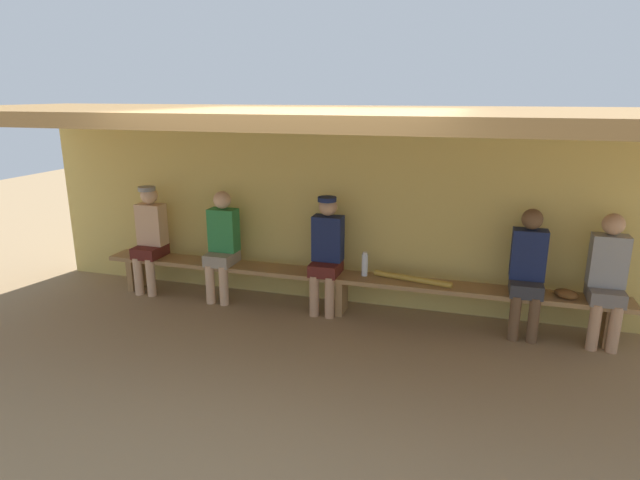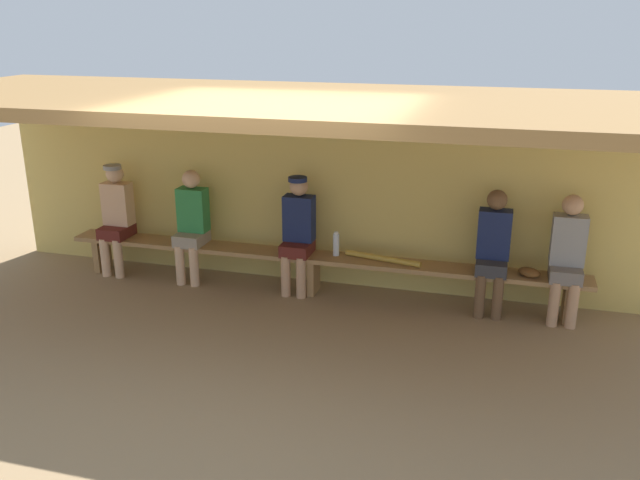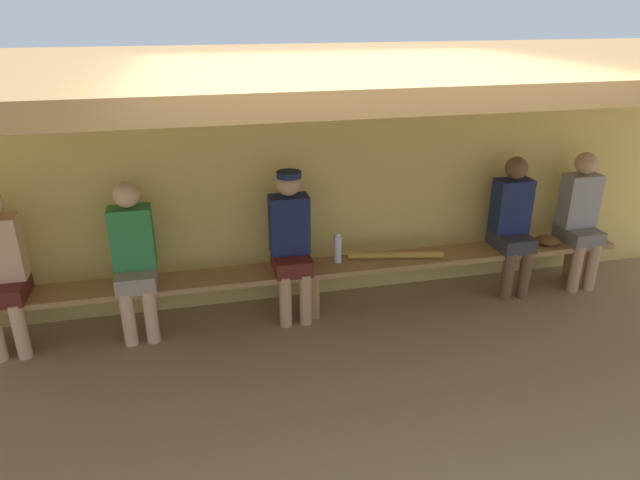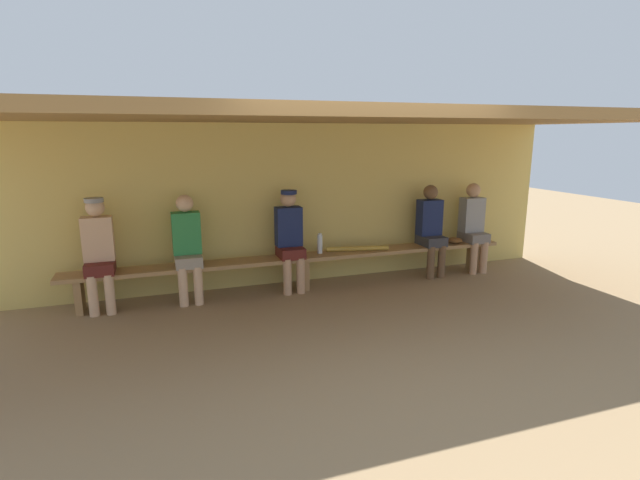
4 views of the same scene
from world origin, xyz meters
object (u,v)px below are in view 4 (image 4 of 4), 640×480
(bench, at_px, (303,261))
(baseball_glove_dark_brown, at_px, (454,240))
(player_near_post, at_px, (473,224))
(baseball_bat, at_px, (358,249))
(player_rightmost, at_px, (99,249))
(player_with_sunglasses, at_px, (290,236))
(water_bottle_clear, at_px, (320,244))
(player_in_white, at_px, (431,227))
(player_shirtless_tan, at_px, (187,244))

(bench, xyz_separation_m, baseball_glove_dark_brown, (2.34, -0.04, 0.12))
(player_near_post, height_order, baseball_bat, player_near_post)
(player_near_post, bearing_deg, baseball_bat, -179.91)
(player_rightmost, xyz_separation_m, baseball_glove_dark_brown, (4.84, -0.04, -0.24))
(player_near_post, bearing_deg, player_with_sunglasses, 179.99)
(water_bottle_clear, distance_m, baseball_bat, 0.55)
(player_near_post, distance_m, baseball_glove_dark_brown, 0.42)
(bench, bearing_deg, player_rightmost, 179.92)
(player_rightmost, xyz_separation_m, player_with_sunglasses, (2.31, 0.00, 0.00))
(player_near_post, height_order, baseball_glove_dark_brown, player_near_post)
(player_rightmost, distance_m, baseball_bat, 3.30)
(player_in_white, bearing_deg, player_with_sunglasses, 179.99)
(player_in_white, height_order, player_with_sunglasses, player_with_sunglasses)
(player_shirtless_tan, height_order, player_rightmost, player_rightmost)
(player_with_sunglasses, bearing_deg, player_near_post, -0.01)
(player_near_post, xyz_separation_m, water_bottle_clear, (-2.44, 0.05, -0.14))
(bench, distance_m, player_in_white, 1.99)
(player_shirtless_tan, bearing_deg, bench, -0.12)
(player_in_white, relative_size, baseball_bat, 1.52)
(player_near_post, bearing_deg, baseball_glove_dark_brown, -173.59)
(bench, height_order, player_rightmost, player_rightmost)
(bench, relative_size, baseball_glove_dark_brown, 25.00)
(bench, xyz_separation_m, player_shirtless_tan, (-1.49, 0.00, 0.34))
(player_with_sunglasses, bearing_deg, player_rightmost, 180.00)
(player_shirtless_tan, height_order, player_near_post, same)
(player_near_post, distance_m, player_rightmost, 5.19)
(player_shirtless_tan, height_order, water_bottle_clear, player_shirtless_tan)
(player_in_white, bearing_deg, water_bottle_clear, 178.48)
(player_in_white, height_order, baseball_bat, player_in_white)
(player_in_white, bearing_deg, player_shirtless_tan, 180.00)
(player_shirtless_tan, bearing_deg, player_near_post, 0.00)
(player_with_sunglasses, xyz_separation_m, baseball_bat, (0.98, -0.00, -0.25))
(bench, height_order, baseball_bat, baseball_bat)
(player_with_sunglasses, height_order, baseball_glove_dark_brown, player_with_sunglasses)
(baseball_glove_dark_brown, bearing_deg, player_in_white, 26.94)
(player_with_sunglasses, bearing_deg, player_in_white, -0.01)
(player_near_post, distance_m, player_with_sunglasses, 2.88)
(water_bottle_clear, bearing_deg, bench, -169.13)
(player_shirtless_tan, xyz_separation_m, baseball_glove_dark_brown, (3.84, -0.04, -0.22))
(bench, height_order, player_with_sunglasses, player_with_sunglasses)
(baseball_bat, bearing_deg, water_bottle_clear, -173.36)
(player_near_post, bearing_deg, player_shirtless_tan, 180.00)
(water_bottle_clear, bearing_deg, player_rightmost, -179.06)
(player_in_white, xyz_separation_m, water_bottle_clear, (-1.71, 0.05, -0.14))
(bench, relative_size, player_near_post, 4.49)
(baseball_glove_dark_brown, distance_m, baseball_bat, 1.55)
(player_in_white, bearing_deg, baseball_glove_dark_brown, -5.86)
(baseball_bat, bearing_deg, player_near_post, 11.85)
(bench, distance_m, baseball_bat, 0.80)
(bench, distance_m, player_shirtless_tan, 1.53)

